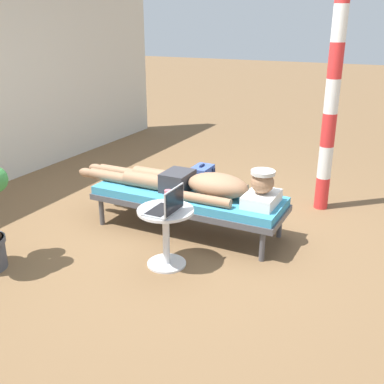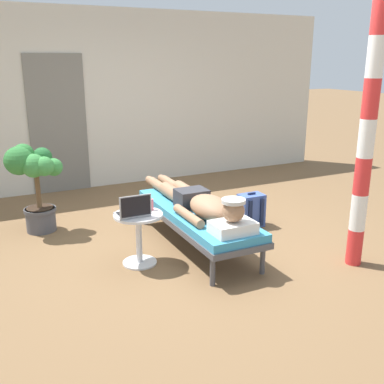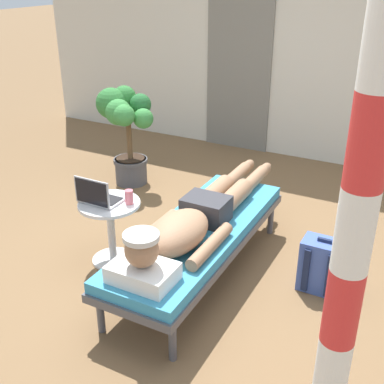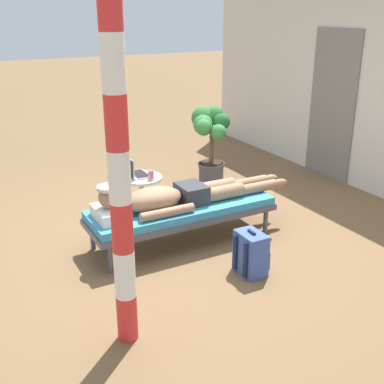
% 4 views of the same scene
% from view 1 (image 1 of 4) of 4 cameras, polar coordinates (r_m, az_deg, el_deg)
% --- Properties ---
extents(ground_plane, '(40.00, 40.00, 0.00)m').
position_cam_1_polar(ground_plane, '(4.70, -1.27, -4.86)').
color(ground_plane, brown).
extents(lounge_chair, '(0.64, 1.94, 0.42)m').
position_cam_1_polar(lounge_chair, '(4.58, -0.51, -0.83)').
color(lounge_chair, '#4C4C51').
rests_on(lounge_chair, ground).
extents(person_reclining, '(0.53, 2.17, 0.33)m').
position_cam_1_polar(person_reclining, '(4.48, 0.46, 1.06)').
color(person_reclining, white).
rests_on(person_reclining, lounge_chair).
extents(side_table, '(0.48, 0.48, 0.52)m').
position_cam_1_polar(side_table, '(3.94, -3.24, -4.39)').
color(side_table, silver).
rests_on(side_table, ground).
extents(laptop, '(0.31, 0.24, 0.23)m').
position_cam_1_polar(laptop, '(3.78, -3.08, -1.77)').
color(laptop, '#A5A8AD').
rests_on(laptop, side_table).
extents(drink_glass, '(0.06, 0.06, 0.11)m').
position_cam_1_polar(drink_glass, '(4.00, -2.96, -0.52)').
color(drink_glass, '#D86672').
rests_on(drink_glass, side_table).
extents(backpack, '(0.30, 0.26, 0.42)m').
position_cam_1_polar(backpack, '(5.47, 1.19, 1.13)').
color(backpack, '#3F59A5').
rests_on(backpack, ground).
extents(porch_post, '(0.15, 0.15, 2.52)m').
position_cam_1_polar(porch_post, '(5.14, 16.90, 11.25)').
color(porch_post, red).
rests_on(porch_post, ground).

